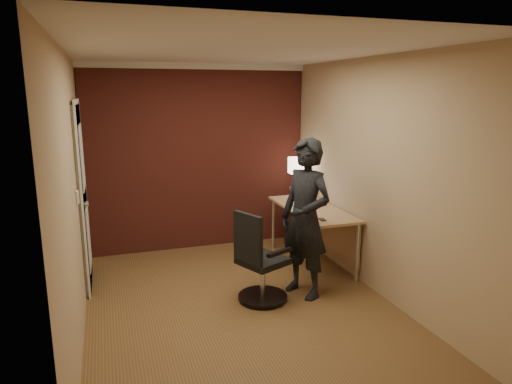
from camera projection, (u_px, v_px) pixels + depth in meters
The scene contains 9 objects.
room at pixel (184, 154), 5.70m from camera, with size 4.00×4.00×4.00m.
desk at pixel (317, 217), 5.69m from camera, with size 0.60×1.50×0.73m.
desk_lamp at pixel (298, 166), 6.18m from camera, with size 0.22×0.22×0.54m.
laptop at pixel (304, 200), 5.78m from camera, with size 0.35×0.29×0.23m.
mouse at pixel (308, 212), 5.39m from camera, with size 0.06×0.10×0.03m, color black.
phone at pixel (322, 220), 5.10m from camera, with size 0.06×0.12×0.01m, color black.
wallet at pixel (321, 204), 5.77m from camera, with size 0.09×0.11×0.02m, color black.
office_chair at pixel (258, 263), 4.66m from camera, with size 0.57×0.61×0.95m.
person at pixel (305, 219), 4.75m from camera, with size 0.61×0.40×1.68m, color black.
Camera 1 is at (-1.21, -4.12, 2.14)m, focal length 32.00 mm.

